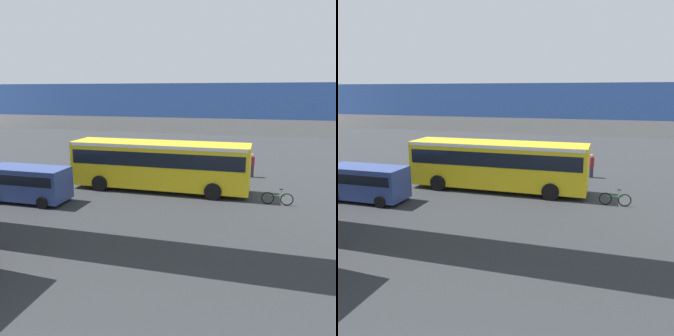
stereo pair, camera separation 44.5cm
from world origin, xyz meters
The scene contains 9 objects.
ground centered at (0.00, 0.00, 0.00)m, with size 80.00×80.00×0.00m, color #2D3033.
city_bus centered at (-1.03, 0.81, 1.88)m, with size 11.54×2.85×3.15m.
parked_van centered at (5.73, 5.15, 1.18)m, with size 4.80×2.17×2.05m.
bicycle_green centered at (-8.40, 2.06, 0.37)m, with size 1.77×0.44×0.96m.
pedestrian centered at (-6.76, -4.38, 0.89)m, with size 0.38×0.38×1.79m.
lane_dash_leftmost centered at (-4.00, -2.98, 0.00)m, with size 2.00×0.20×0.01m, color silver.
lane_dash_left centered at (0.00, -2.98, 0.00)m, with size 2.00×0.20×0.01m, color silver.
lane_dash_centre centered at (4.00, -2.98, 0.00)m, with size 2.00×0.20×0.01m, color silver.
pedestrian_overpass centered at (0.00, 9.56, 4.92)m, with size 30.78×2.60×6.60m.
Camera 2 is at (-7.75, 21.82, 6.34)m, focal length 37.07 mm.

